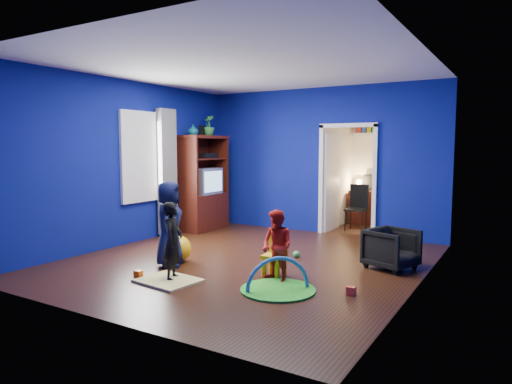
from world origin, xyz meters
The scene contains 32 objects.
floor centered at (0.00, 0.00, 0.00)m, with size 5.00×5.50×0.01m, color black.
ceiling centered at (0.00, 0.00, 2.90)m, with size 5.00×5.50×0.01m, color white.
wall_back centered at (0.00, 2.75, 1.45)m, with size 5.00×0.02×2.90m, color navy.
wall_front centered at (0.00, -2.75, 1.45)m, with size 5.00×0.02×2.90m, color navy.
wall_left centered at (-2.50, 0.00, 1.45)m, with size 0.02×5.50×2.90m, color navy.
wall_right centered at (2.50, 0.00, 1.45)m, with size 0.02×5.50×2.90m, color navy.
alcove centered at (0.60, 3.62, 1.25)m, with size 1.00×1.75×2.50m, color silver, non-canonical shape.
armchair centered at (2.00, 0.69, 0.29)m, with size 0.62×0.63×0.58m, color black.
child_black centered at (-0.30, -1.33, 0.51)m, with size 0.37×0.25×1.02m, color black.
child_navy centered at (-0.82, -0.81, 0.62)m, with size 0.61×0.39×1.24m, color #0E1634.
toddler_red centered at (0.90, -0.70, 0.46)m, with size 0.45×0.35×0.93m, color red.
vase centered at (-2.21, 1.51, 2.07)m, with size 0.21×0.21×0.22m, color #0C6265.
potted_plant centered at (-2.21, 2.03, 2.18)m, with size 0.24×0.24×0.43m, color #2E7F33.
tv_armoire centered at (-2.21, 1.81, 0.98)m, with size 0.58×1.14×1.96m, color #3C0E0A.
crt_tv centered at (-2.17, 1.81, 1.02)m, with size 0.46×0.70×0.54m, color silver.
yellow_blanket centered at (-0.30, -1.43, 0.01)m, with size 0.75×0.60×0.03m, color #F2E07A.
hopper_ball centered at (-0.87, -0.56, 0.20)m, with size 0.39×0.39×0.39m, color yellow.
kid_chair centered at (0.75, -0.50, 0.25)m, with size 0.28×0.28×0.50m, color yellow.
play_mat centered at (1.09, -1.03, 0.01)m, with size 0.91×0.91×0.02m, color #4FA926.
toy_arch centered at (1.09, -1.03, 0.02)m, with size 0.82×0.82×0.05m, color #3F8CD8.
window_left centered at (-2.48, 0.35, 1.55)m, with size 0.03×0.95×1.55m, color white.
curtain centered at (-2.37, 0.90, 1.25)m, with size 0.14×0.42×2.40m, color slate.
doorway centered at (0.60, 2.75, 1.05)m, with size 1.16×0.10×2.10m, color white.
study_desk centered at (0.60, 4.26, 0.38)m, with size 0.88×0.44×0.75m, color #3D140A.
desk_monitor centered at (0.60, 4.38, 0.95)m, with size 0.40×0.05×0.32m, color black.
desk_lamp centered at (0.32, 4.32, 0.93)m, with size 0.14×0.14×0.14m, color #FFD88C.
folding_chair centered at (0.60, 3.30, 0.46)m, with size 0.40×0.40×0.92m, color black.
book_shelf centered at (0.60, 4.37, 2.02)m, with size 0.88×0.24×0.04m, color white.
toy_0 centered at (1.90, -0.73, 0.05)m, with size 0.10×0.08×0.10m, color #ED3D27.
toy_1 centered at (2.13, 0.70, 0.06)m, with size 0.11×0.11×0.11m, color blue.
toy_2 centered at (-0.76, -1.50, 0.05)m, with size 0.10×0.08×0.10m, color #FF5D0D.
toy_3 centered at (0.55, 0.59, 0.06)m, with size 0.11×0.11×0.11m, color green.
Camera 1 is at (3.61, -5.76, 1.73)m, focal length 32.00 mm.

